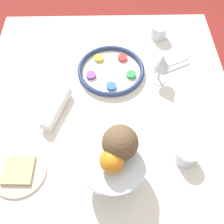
{
  "coord_description": "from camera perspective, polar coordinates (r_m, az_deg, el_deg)",
  "views": [
    {
      "loc": [
        0.64,
        0.01,
        1.66
      ],
      "look_at": [
        0.07,
        0.02,
        0.81
      ],
      "focal_mm": 42.0,
      "sensor_mm": 36.0,
      "label": 1
    }
  ],
  "objects": [
    {
      "name": "orange_fruit",
      "position": [
        0.79,
        -0.02,
        -10.58
      ],
      "size": [
        0.07,
        0.07,
        0.07
      ],
      "color": "orange",
      "rests_on": "fruit_stand"
    },
    {
      "name": "fork_right",
      "position": [
        1.24,
        12.72,
        9.12
      ],
      "size": [
        0.1,
        0.18,
        0.01
      ],
      "color": "silver",
      "rests_on": "dining_table"
    },
    {
      "name": "spoon",
      "position": [
        1.1,
        -14.09,
        0.27
      ],
      "size": [
        0.17,
        0.08,
        0.01
      ],
      "color": "silver",
      "rests_on": "dining_table"
    },
    {
      "name": "dining_table",
      "position": [
        1.42,
        -0.92,
        -6.97
      ],
      "size": [
        1.16,
        1.07,
        0.77
      ],
      "color": "silver",
      "rests_on": "ground_plane"
    },
    {
      "name": "wine_glass",
      "position": [
        1.11,
        10.79,
        10.45
      ],
      "size": [
        0.07,
        0.07,
        0.14
      ],
      "color": "silver",
      "rests_on": "dining_table"
    },
    {
      "name": "napkin_roll",
      "position": [
        1.07,
        -12.0,
        0.76
      ],
      "size": [
        0.2,
        0.12,
        0.05
      ],
      "color": "white",
      "rests_on": "dining_table"
    },
    {
      "name": "cup_near",
      "position": [
        0.97,
        15.87,
        -9.03
      ],
      "size": [
        0.08,
        0.08,
        0.07
      ],
      "color": "silver",
      "rests_on": "dining_table"
    },
    {
      "name": "seder_plate",
      "position": [
        1.19,
        -0.22,
        9.02
      ],
      "size": [
        0.3,
        0.3,
        0.03
      ],
      "color": "silver",
      "rests_on": "dining_table"
    },
    {
      "name": "fork_left",
      "position": [
        1.26,
        12.52,
        10.13
      ],
      "size": [
        0.1,
        0.18,
        0.01
      ],
      "color": "silver",
      "rests_on": "dining_table"
    },
    {
      "name": "fruit_stand",
      "position": [
        0.86,
        0.31,
        -11.43
      ],
      "size": [
        0.21,
        0.21,
        0.12
      ],
      "color": "silver",
      "rests_on": "dining_table"
    },
    {
      "name": "coconut",
      "position": [
        0.8,
        1.79,
        -6.69
      ],
      "size": [
        0.11,
        0.11,
        0.11
      ],
      "color": "brown",
      "rests_on": "fruit_stand"
    },
    {
      "name": "cup_mid",
      "position": [
        1.37,
        10.18,
        16.81
      ],
      "size": [
        0.08,
        0.08,
        0.07
      ],
      "color": "silver",
      "rests_on": "dining_table"
    },
    {
      "name": "bread_plate",
      "position": [
        1.0,
        -19.6,
        -11.97
      ],
      "size": [
        0.19,
        0.19,
        0.02
      ],
      "color": "beige",
      "rests_on": "dining_table"
    },
    {
      "name": "ground_plane",
      "position": [
        1.78,
        -0.75,
        -12.52
      ],
      "size": [
        8.0,
        8.0,
        0.0
      ],
      "primitive_type": "plane",
      "color": "maroon"
    }
  ]
}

